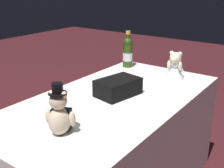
{
  "coord_description": "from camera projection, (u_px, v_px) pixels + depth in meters",
  "views": [
    {
      "loc": [
        -1.45,
        -1.05,
        1.54
      ],
      "look_at": [
        0.0,
        0.0,
        0.89
      ],
      "focal_mm": 46.48,
      "sensor_mm": 36.0,
      "label": 1
    }
  ],
  "objects": [
    {
      "name": "signing_pen",
      "position": [
        61.0,
        94.0,
        1.98
      ],
      "size": [
        0.09,
        0.11,
        0.01
      ],
      "color": "black",
      "rests_on": "reception_table"
    },
    {
      "name": "teddy_bear_groom",
      "position": [
        60.0,
        115.0,
        1.46
      ],
      "size": [
        0.15,
        0.15,
        0.28
      ],
      "color": "beige",
      "rests_on": "reception_table"
    },
    {
      "name": "gift_case_black",
      "position": [
        118.0,
        87.0,
        1.96
      ],
      "size": [
        0.32,
        0.24,
        0.11
      ],
      "color": "black",
      "rests_on": "reception_table"
    },
    {
      "name": "champagne_bottle",
      "position": [
        128.0,
        52.0,
        2.58
      ],
      "size": [
        0.09,
        0.09,
        0.32
      ],
      "color": "#294514",
      "rests_on": "reception_table"
    },
    {
      "name": "reception_table",
      "position": [
        112.0,
        149.0,
        2.07
      ],
      "size": [
        1.71,
        0.88,
        0.79
      ],
      "primitive_type": "cube",
      "color": "white",
      "rests_on": "ground_plane"
    },
    {
      "name": "teddy_bear_bride",
      "position": [
        175.0,
        66.0,
        2.3
      ],
      "size": [
        0.2,
        0.16,
        0.22
      ],
      "color": "white",
      "rests_on": "reception_table"
    }
  ]
}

